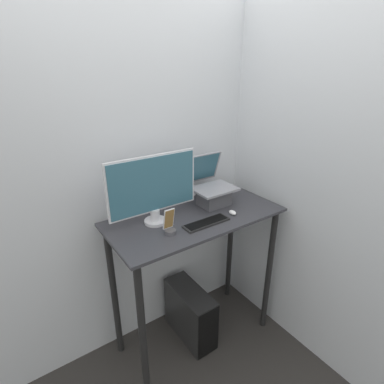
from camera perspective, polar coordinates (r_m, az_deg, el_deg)
name	(u,v)px	position (r m, az deg, el deg)	size (l,w,h in m)	color
ground_plane	(217,362)	(2.58, 4.76, -29.54)	(12.00, 12.00, 0.00)	#2D2B28
wall_back	(167,174)	(2.24, -4.73, 3.37)	(6.00, 0.05, 2.60)	silver
wall_side_right	(299,181)	(2.23, 19.65, 1.97)	(0.05, 6.00, 2.60)	silver
desk	(196,245)	(2.15, 0.69, -10.03)	(1.20, 0.56, 1.11)	#333338
laptop	(212,191)	(2.17, 3.89, 0.13)	(0.30, 0.31, 0.35)	#4C4C51
monitor	(154,189)	(1.86, -7.33, 0.60)	(0.60, 0.14, 0.45)	silver
keyboard	(206,223)	(1.93, 2.75, -5.85)	(0.32, 0.09, 0.02)	black
mouse	(233,213)	(2.06, 7.73, -3.90)	(0.04, 0.06, 0.03)	white
cell_phone	(170,226)	(1.81, -4.27, -6.49)	(0.07, 0.07, 0.16)	#4C4C51
computer_tower	(190,313)	(2.58, -0.34, -22.05)	(0.20, 0.49, 0.44)	black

